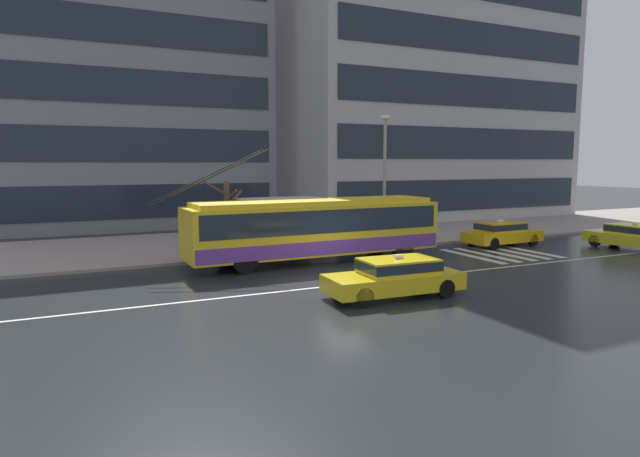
% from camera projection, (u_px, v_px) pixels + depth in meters
% --- Properties ---
extents(ground_plane, '(160.00, 160.00, 0.00)m').
position_uv_depth(ground_plane, '(351.00, 276.00, 20.88)').
color(ground_plane, '#212529').
extents(sidewalk_slab, '(80.00, 10.00, 0.14)m').
position_uv_depth(sidewalk_slab, '(265.00, 241.00, 29.87)').
color(sidewalk_slab, gray).
rests_on(sidewalk_slab, ground_plane).
extents(crosswalk_stripe_edge_near, '(0.44, 4.40, 0.01)m').
position_uv_depth(crosswalk_stripe_edge_near, '(471.00, 256.00, 25.31)').
color(crosswalk_stripe_edge_near, beige).
rests_on(crosswalk_stripe_edge_near, ground_plane).
extents(crosswalk_stripe_inner_a, '(0.44, 4.40, 0.01)m').
position_uv_depth(crosswalk_stripe_inner_a, '(486.00, 255.00, 25.69)').
color(crosswalk_stripe_inner_a, beige).
rests_on(crosswalk_stripe_inner_a, ground_plane).
extents(crosswalk_stripe_center, '(0.44, 4.40, 0.01)m').
position_uv_depth(crosswalk_stripe_center, '(501.00, 253.00, 26.07)').
color(crosswalk_stripe_center, beige).
rests_on(crosswalk_stripe_center, ground_plane).
extents(crosswalk_stripe_inner_b, '(0.44, 4.40, 0.01)m').
position_uv_depth(crosswalk_stripe_inner_b, '(514.00, 252.00, 26.45)').
color(crosswalk_stripe_inner_b, beige).
rests_on(crosswalk_stripe_inner_b, ground_plane).
extents(crosswalk_stripe_edge_far, '(0.44, 4.40, 0.01)m').
position_uv_depth(crosswalk_stripe_edge_far, '(528.00, 251.00, 26.83)').
color(crosswalk_stripe_edge_far, beige).
rests_on(crosswalk_stripe_edge_far, ground_plane).
extents(lane_centre_line, '(72.00, 0.14, 0.01)m').
position_uv_depth(lane_centre_line, '(367.00, 282.00, 19.80)').
color(lane_centre_line, silver).
rests_on(lane_centre_line, ground_plane).
extents(trolleybus, '(12.88, 2.85, 4.95)m').
position_uv_depth(trolleybus, '(316.00, 227.00, 23.80)').
color(trolleybus, yellow).
rests_on(trolleybus, ground_plane).
extents(taxi_ahead_of_bus, '(4.37, 1.92, 1.39)m').
position_uv_depth(taxi_ahead_of_bus, '(502.00, 233.00, 28.41)').
color(taxi_ahead_of_bus, '#E9B112').
rests_on(taxi_ahead_of_bus, ground_plane).
extents(taxi_cross_traffic, '(1.94, 4.42, 1.39)m').
position_uv_depth(taxi_cross_traffic, '(633.00, 236.00, 27.23)').
color(taxi_cross_traffic, yellow).
rests_on(taxi_cross_traffic, ground_plane).
extents(taxi_oncoming_near, '(4.59, 1.92, 1.39)m').
position_uv_depth(taxi_oncoming_near, '(395.00, 276.00, 17.59)').
color(taxi_oncoming_near, yellow).
rests_on(taxi_oncoming_near, ground_plane).
extents(bus_shelter, '(4.05, 1.80, 2.54)m').
position_uv_depth(bus_shelter, '(278.00, 210.00, 26.28)').
color(bus_shelter, gray).
rests_on(bus_shelter, sidewalk_slab).
extents(pedestrian_at_shelter, '(1.23, 1.23, 2.01)m').
position_uv_depth(pedestrian_at_shelter, '(294.00, 216.00, 26.84)').
color(pedestrian_at_shelter, '#30304A').
rests_on(pedestrian_at_shelter, sidewalk_slab).
extents(pedestrian_approaching_curb, '(1.22, 1.22, 1.98)m').
position_uv_depth(pedestrian_approaching_curb, '(234.00, 219.00, 25.78)').
color(pedestrian_approaching_curb, '#1B3246').
rests_on(pedestrian_approaching_curb, sidewalk_slab).
extents(street_lamp, '(0.60, 0.32, 6.63)m').
position_uv_depth(street_lamp, '(385.00, 169.00, 27.55)').
color(street_lamp, gray).
rests_on(street_lamp, sidewalk_slab).
extents(street_tree_bare, '(1.98, 1.77, 3.39)m').
position_uv_depth(street_tree_bare, '(227.00, 212.00, 25.39)').
color(street_tree_bare, brown).
rests_on(street_tree_bare, sidewalk_slab).
extents(office_tower_corner_left, '(18.70, 14.33, 18.18)m').
position_uv_depth(office_tower_corner_left, '(124.00, 98.00, 39.27)').
color(office_tower_corner_left, gray).
rests_on(office_tower_corner_left, ground_plane).
extents(office_tower_corner_right, '(23.09, 14.54, 26.51)m').
position_uv_depth(office_tower_corner_right, '(414.00, 54.00, 44.43)').
color(office_tower_corner_right, '#ADACAF').
rests_on(office_tower_corner_right, ground_plane).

